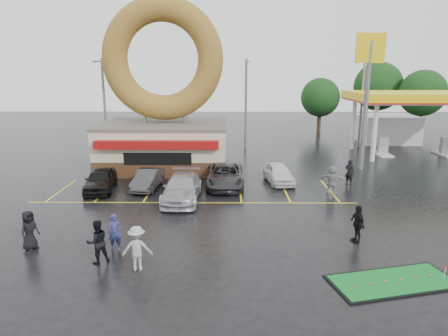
{
  "coord_description": "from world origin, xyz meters",
  "views": [
    {
      "loc": [
        2.12,
        -19.63,
        7.76
      ],
      "look_at": [
        1.94,
        3.3,
        2.2
      ],
      "focal_mm": 32.0,
      "sensor_mm": 36.0,
      "label": 1
    }
  ],
  "objects_px": {
    "donut_shop": "(164,113)",
    "gas_station": "(404,113)",
    "car_dgrey": "(148,179)",
    "dumpster": "(107,163)",
    "streetlight_left": "(104,103)",
    "person_blue": "(115,232)",
    "car_white": "(278,173)",
    "shell_sign": "(368,77)",
    "putting_green": "(393,282)",
    "car_black": "(101,180)",
    "streetlight_right": "(362,101)",
    "car_grey": "(225,176)",
    "person_cameraman": "(357,224)",
    "car_silver": "(182,188)",
    "streetlight_mid": "(246,102)"
  },
  "relations": [
    {
      "from": "donut_shop",
      "to": "gas_station",
      "type": "height_order",
      "value": "donut_shop"
    },
    {
      "from": "donut_shop",
      "to": "car_dgrey",
      "type": "bearing_deg",
      "value": -92.33
    },
    {
      "from": "gas_station",
      "to": "dumpster",
      "type": "relative_size",
      "value": 7.58
    },
    {
      "from": "streetlight_left",
      "to": "person_blue",
      "type": "distance_m",
      "value": 24.53
    },
    {
      "from": "car_white",
      "to": "donut_shop",
      "type": "bearing_deg",
      "value": 142.95
    },
    {
      "from": "shell_sign",
      "to": "putting_green",
      "type": "xyz_separation_m",
      "value": [
        -4.59,
        -17.96,
        -7.34
      ]
    },
    {
      "from": "car_black",
      "to": "gas_station",
      "type": "bearing_deg",
      "value": 22.46
    },
    {
      "from": "gas_station",
      "to": "shell_sign",
      "type": "height_order",
      "value": "shell_sign"
    },
    {
      "from": "streetlight_left",
      "to": "streetlight_right",
      "type": "bearing_deg",
      "value": 4.4
    },
    {
      "from": "car_grey",
      "to": "putting_green",
      "type": "relative_size",
      "value": 1.05
    },
    {
      "from": "donut_shop",
      "to": "streetlight_left",
      "type": "relative_size",
      "value": 1.5
    },
    {
      "from": "streetlight_right",
      "to": "putting_green",
      "type": "distance_m",
      "value": 29.28
    },
    {
      "from": "streetlight_left",
      "to": "shell_sign",
      "type": "bearing_deg",
      "value": -18.99
    },
    {
      "from": "car_dgrey",
      "to": "person_blue",
      "type": "xyz_separation_m",
      "value": [
        0.43,
        -9.61,
        0.19
      ]
    },
    {
      "from": "putting_green",
      "to": "streetlight_right",
      "type": "bearing_deg",
      "value": 74.77
    },
    {
      "from": "car_dgrey",
      "to": "streetlight_left",
      "type": "bearing_deg",
      "value": 122.19
    },
    {
      "from": "streetlight_right",
      "to": "car_white",
      "type": "xyz_separation_m",
      "value": [
        -10.2,
        -13.92,
        -4.08
      ]
    },
    {
      "from": "donut_shop",
      "to": "car_grey",
      "type": "height_order",
      "value": "donut_shop"
    },
    {
      "from": "gas_station",
      "to": "car_grey",
      "type": "relative_size",
      "value": 2.52
    },
    {
      "from": "streetlight_right",
      "to": "person_cameraman",
      "type": "distance_m",
      "value": 25.65
    },
    {
      "from": "person_cameraman",
      "to": "putting_green",
      "type": "xyz_separation_m",
      "value": [
        0.23,
        -3.75,
        -0.85
      ]
    },
    {
      "from": "donut_shop",
      "to": "car_black",
      "type": "xyz_separation_m",
      "value": [
        -3.31,
        -7.06,
        -3.71
      ]
    },
    {
      "from": "car_black",
      "to": "putting_green",
      "type": "height_order",
      "value": "car_black"
    },
    {
      "from": "car_silver",
      "to": "dumpster",
      "type": "bearing_deg",
      "value": 133.4
    },
    {
      "from": "car_white",
      "to": "car_silver",
      "type": "bearing_deg",
      "value": -155.4
    },
    {
      "from": "shell_sign",
      "to": "car_dgrey",
      "type": "xyz_separation_m",
      "value": [
        -16.27,
        -5.6,
        -6.73
      ]
    },
    {
      "from": "person_cameraman",
      "to": "dumpster",
      "type": "relative_size",
      "value": 0.99
    },
    {
      "from": "car_dgrey",
      "to": "car_white",
      "type": "relative_size",
      "value": 0.96
    },
    {
      "from": "car_black",
      "to": "dumpster",
      "type": "relative_size",
      "value": 2.46
    },
    {
      "from": "gas_station",
      "to": "person_blue",
      "type": "xyz_separation_m",
      "value": [
        -22.84,
        -24.15,
        -2.86
      ]
    },
    {
      "from": "car_dgrey",
      "to": "car_grey",
      "type": "xyz_separation_m",
      "value": [
        5.25,
        0.62,
        0.1
      ]
    },
    {
      "from": "streetlight_mid",
      "to": "streetlight_right",
      "type": "height_order",
      "value": "same"
    },
    {
      "from": "car_silver",
      "to": "shell_sign",
      "type": "bearing_deg",
      "value": 31.61
    },
    {
      "from": "streetlight_right",
      "to": "person_blue",
      "type": "xyz_separation_m",
      "value": [
        -18.84,
        -25.13,
        -3.95
      ]
    },
    {
      "from": "streetlight_left",
      "to": "dumpster",
      "type": "relative_size",
      "value": 5.0
    },
    {
      "from": "dumpster",
      "to": "putting_green",
      "type": "height_order",
      "value": "dumpster"
    },
    {
      "from": "car_black",
      "to": "car_white",
      "type": "height_order",
      "value": "car_black"
    },
    {
      "from": "car_silver",
      "to": "car_grey",
      "type": "relative_size",
      "value": 0.98
    },
    {
      "from": "donut_shop",
      "to": "dumpster",
      "type": "bearing_deg",
      "value": -161.37
    },
    {
      "from": "car_black",
      "to": "dumpster",
      "type": "distance_m",
      "value": 5.67
    },
    {
      "from": "streetlight_right",
      "to": "car_grey",
      "type": "height_order",
      "value": "streetlight_right"
    },
    {
      "from": "donut_shop",
      "to": "car_grey",
      "type": "bearing_deg",
      "value": -50.04
    },
    {
      "from": "car_grey",
      "to": "dumpster",
      "type": "height_order",
      "value": "car_grey"
    },
    {
      "from": "shell_sign",
      "to": "streetlight_mid",
      "type": "bearing_deg",
      "value": 135.27
    },
    {
      "from": "streetlight_right",
      "to": "car_white",
      "type": "height_order",
      "value": "streetlight_right"
    },
    {
      "from": "streetlight_mid",
      "to": "car_black",
      "type": "relative_size",
      "value": 2.04
    },
    {
      "from": "shell_sign",
      "to": "car_black",
      "type": "relative_size",
      "value": 2.4
    },
    {
      "from": "person_blue",
      "to": "car_white",
      "type": "bearing_deg",
      "value": 43.89
    },
    {
      "from": "streetlight_right",
      "to": "car_white",
      "type": "relative_size",
      "value": 2.19
    },
    {
      "from": "dumpster",
      "to": "putting_green",
      "type": "xyz_separation_m",
      "value": [
        15.91,
        -17.41,
        -0.61
      ]
    }
  ]
}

